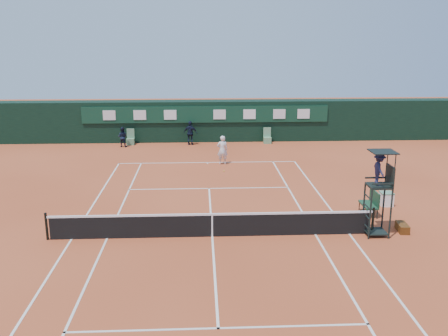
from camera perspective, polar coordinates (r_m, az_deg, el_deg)
The scene contains 14 objects.
ground at distance 19.87m, azimuth -1.35°, elevation -7.84°, with size 90.00×90.00×0.00m, color #BA502B.
court_lines at distance 19.86m, azimuth -1.35°, elevation -7.82°, with size 11.05×23.85×0.01m.
tennis_net at distance 19.68m, azimuth -1.36°, elevation -6.47°, with size 12.90×0.10×1.10m.
back_wall at distance 37.57m, azimuth -2.09°, elevation 5.43°, with size 40.00×1.65×3.00m.
linesman_chair_left at distance 36.90m, azimuth -10.63°, elevation 3.13°, with size 0.55×0.50×1.15m.
linesman_chair_right at distance 36.88m, azimuth 4.97°, elevation 3.33°, with size 0.55×0.50×1.15m.
umpire_chair at distance 20.13m, azimuth 17.35°, elevation -0.82°, with size 0.96×0.95×3.42m.
player_bench at distance 22.95m, azimuth 16.47°, elevation -3.71°, with size 0.56×1.20×1.10m.
tennis_bag at distance 21.57m, azimuth 19.70°, elevation -6.41°, with size 0.37×0.86×0.32m, color black.
cooler at distance 24.44m, azimuth 18.05°, elevation -3.36°, with size 0.57×0.57×0.65m.
tennis_ball at distance 29.05m, azimuth 0.00°, elevation -0.36°, with size 0.07×0.07×0.07m, color yellow.
player at distance 30.58m, azimuth -0.19°, elevation 2.08°, with size 0.65×0.43×1.79m, color silver.
ball_kid_left at distance 36.20m, azimuth -11.53°, elevation 3.50°, with size 0.69×0.54×1.42m, color black.
ball_kid_right at distance 36.17m, azimuth -3.86°, elevation 4.01°, with size 1.02×0.42×1.74m, color black.
Camera 1 is at (-0.42, -18.32, 7.67)m, focal length 40.00 mm.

